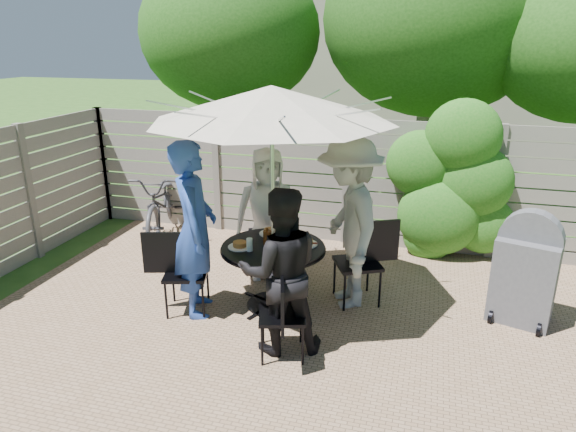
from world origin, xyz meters
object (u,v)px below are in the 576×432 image
(plate_extra, at_px, (293,254))
(bicycle, at_px, (163,203))
(person_right, at_px, (349,223))
(chair_back, at_px, (267,249))
(plate_left, at_px, (240,245))
(person_front, at_px, (281,272))
(plate_right, at_px, (306,242))
(bbq_grill, at_px, (525,272))
(plate_back, at_px, (270,232))
(coffee_cup, at_px, (280,233))
(chair_front, at_px, (282,331))
(chair_left, at_px, (186,288))
(umbrella, at_px, (272,104))
(person_back, at_px, (267,214))
(glass_right, at_px, (296,236))
(syrup_jug, at_px, (267,238))
(glass_front, at_px, (285,249))
(patio_table, at_px, (273,265))
(glass_left, at_px, (250,245))
(plate_front, at_px, (276,257))
(person_left, at_px, (195,230))
(chair_right, at_px, (358,278))

(plate_extra, distance_m, bicycle, 3.23)
(person_right, xyz_separation_m, bicycle, (-3.06, 1.41, -0.46))
(chair_back, bearing_deg, plate_left, -17.44)
(person_front, relative_size, person_right, 0.85)
(plate_right, xyz_separation_m, bbq_grill, (2.29, 0.30, -0.20))
(bbq_grill, bearing_deg, person_right, -159.40)
(plate_back, relative_size, coffee_cup, 2.17)
(chair_front, relative_size, person_front, 0.55)
(chair_back, relative_size, chair_left, 1.06)
(person_right, bearing_deg, plate_left, -90.00)
(chair_back, bearing_deg, coffee_cup, 10.59)
(umbrella, xyz_separation_m, chair_front, (0.36, -0.89, -2.00))
(person_back, xyz_separation_m, plate_back, (0.18, -0.44, -0.06))
(plate_right, xyz_separation_m, glass_right, (-0.13, 0.06, 0.05))
(chair_front, xyz_separation_m, plate_right, (-0.03, 1.03, 0.50))
(person_front, relative_size, bbq_grill, 1.32)
(syrup_jug, bearing_deg, umbrella, -17.57)
(chair_back, distance_m, glass_front, 1.33)
(patio_table, height_order, glass_left, glass_left)
(person_front, relative_size, plate_front, 6.31)
(person_back, bearing_deg, plate_left, -113.45)
(person_left, height_order, coffee_cup, person_left)
(chair_front, height_order, chair_right, chair_right)
(chair_back, bearing_deg, person_right, 43.65)
(chair_back, relative_size, bicycle, 0.52)
(patio_table, height_order, bicycle, bicycle)
(syrup_jug, distance_m, coffee_cup, 0.23)
(plate_left, distance_m, bbq_grill, 3.02)
(plate_extra, bearing_deg, person_left, -174.31)
(person_back, relative_size, bicycle, 0.86)
(person_back, xyz_separation_m, person_front, (0.63, -1.54, -0.01))
(chair_right, height_order, glass_front, chair_right)
(plate_back, bearing_deg, chair_right, 1.87)
(coffee_cup, bearing_deg, plate_left, -132.20)
(patio_table, xyz_separation_m, plate_front, (0.14, -0.33, 0.25))
(plate_right, bearing_deg, plate_back, 157.24)
(patio_table, relative_size, plate_left, 5.66)
(plate_back, bearing_deg, umbrella, -67.76)
(person_back, bearing_deg, person_left, -135.00)
(person_back, bearing_deg, glass_left, -105.52)
(person_back, distance_m, glass_right, 0.77)
(patio_table, relative_size, person_left, 0.76)
(person_left, distance_m, person_front, 1.18)
(chair_back, height_order, plate_back, chair_back)
(plate_front, bearing_deg, coffee_cup, 102.45)
(person_left, bearing_deg, plate_right, -90.00)
(glass_left, height_order, coffee_cup, glass_left)
(bicycle, bearing_deg, umbrella, -53.23)
(person_left, relative_size, plate_front, 7.41)
(umbrella, height_order, bicycle, umbrella)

